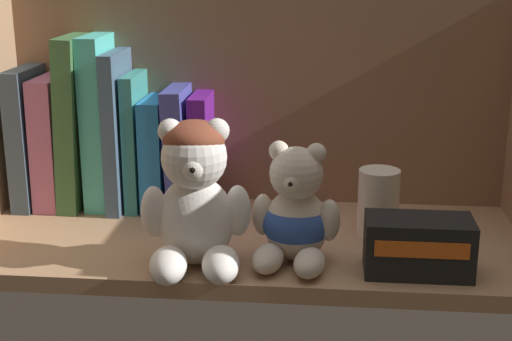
{
  "coord_description": "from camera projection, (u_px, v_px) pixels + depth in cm",
  "views": [
    {
      "loc": [
        9.8,
        -87.09,
        36.55
      ],
      "look_at": [
        1.2,
        0.0,
        10.6
      ],
      "focal_mm": 52.49,
      "sensor_mm": 36.0,
      "label": 1
    }
  ],
  "objects": [
    {
      "name": "book_7",
      "position": [
        181.0,
        147.0,
        1.03
      ],
      "size": [
        3.31,
        11.52,
        16.89
      ],
      "primitive_type": "cube",
      "rotation": [
        0.0,
        -0.04,
        0.0
      ],
      "color": "#42469D",
      "rests_on": "shelf_board"
    },
    {
      "name": "shelf_board",
      "position": [
        247.0,
        243.0,
        0.94
      ],
      "size": [
        68.18,
        28.69,
        2.0
      ],
      "primitive_type": "cube",
      "color": "#A87F5B",
      "rests_on": "ground"
    },
    {
      "name": "book_5",
      "position": [
        138.0,
        139.0,
        1.03
      ],
      "size": [
        1.72,
        11.23,
        18.64
      ],
      "primitive_type": "cube",
      "color": "teal",
      "rests_on": "shelf_board"
    },
    {
      "name": "pillar_candle",
      "position": [
        378.0,
        202.0,
        0.93
      ],
      "size": [
        5.13,
        5.13,
        8.42
      ],
      "primitive_type": "cylinder",
      "color": "silver",
      "rests_on": "shelf_board"
    },
    {
      "name": "teddy_bear_larger",
      "position": [
        195.0,
        198.0,
        0.83
      ],
      "size": [
        12.49,
        12.87,
        16.9
      ],
      "color": "white",
      "rests_on": "shelf_board"
    },
    {
      "name": "teddy_bear_smaller",
      "position": [
        296.0,
        216.0,
        0.85
      ],
      "size": [
        10.4,
        11.07,
        14.05
      ],
      "color": "beige",
      "rests_on": "shelf_board"
    },
    {
      "name": "book_2",
      "position": [
        79.0,
        121.0,
        1.03
      ],
      "size": [
        3.56,
        12.96,
        23.64
      ],
      "primitive_type": "cube",
      "rotation": [
        0.0,
        0.04,
        0.0
      ],
      "color": "#3E6D3D",
      "rests_on": "shelf_board"
    },
    {
      "name": "book_0",
      "position": [
        33.0,
        135.0,
        1.05
      ],
      "size": [
        2.6,
        13.44,
        19.23
      ],
      "primitive_type": "cube",
      "rotation": [
        0.0,
        -0.0,
        0.0
      ],
      "color": "#3B4D5E",
      "rests_on": "shelf_board"
    },
    {
      "name": "book_4",
      "position": [
        122.0,
        128.0,
        1.03
      ],
      "size": [
        1.88,
        13.51,
        21.63
      ],
      "primitive_type": "cube",
      "color": "#435E77",
      "rests_on": "shelf_board"
    },
    {
      "name": "shelf_back_panel",
      "position": [
        258.0,
        103.0,
        1.04
      ],
      "size": [
        70.58,
        1.2,
        31.99
      ],
      "primitive_type": "cube",
      "color": "#8B6448",
      "rests_on": "ground"
    },
    {
      "name": "book_8",
      "position": [
        203.0,
        151.0,
        1.03
      ],
      "size": [
        2.41,
        9.49,
        15.87
      ],
      "primitive_type": "cube",
      "color": "#601783",
      "rests_on": "shelf_board"
    },
    {
      "name": "book_6",
      "position": [
        158.0,
        151.0,
        1.04
      ],
      "size": [
        2.95,
        11.39,
        15.33
      ],
      "primitive_type": "cube",
      "color": "#267BC9",
      "rests_on": "shelf_board"
    },
    {
      "name": "book_1",
      "position": [
        56.0,
        139.0,
        1.05
      ],
      "size": [
        3.49,
        12.5,
        18.06
      ],
      "primitive_type": "cube",
      "rotation": [
        0.0,
        0.01,
        0.0
      ],
      "color": "#B9638C",
      "rests_on": "shelf_board"
    },
    {
      "name": "book_3",
      "position": [
        102.0,
        121.0,
        1.03
      ],
      "size": [
        2.98,
        11.0,
        23.64
      ],
      "primitive_type": "cube",
      "rotation": [
        0.0,
        -0.0,
        0.0
      ],
      "color": "#50CCBD",
      "rests_on": "shelf_board"
    },
    {
      "name": "small_product_box",
      "position": [
        418.0,
        246.0,
        0.82
      ],
      "size": [
        11.76,
        6.33,
        6.34
      ],
      "color": "black",
      "rests_on": "shelf_board"
    }
  ]
}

